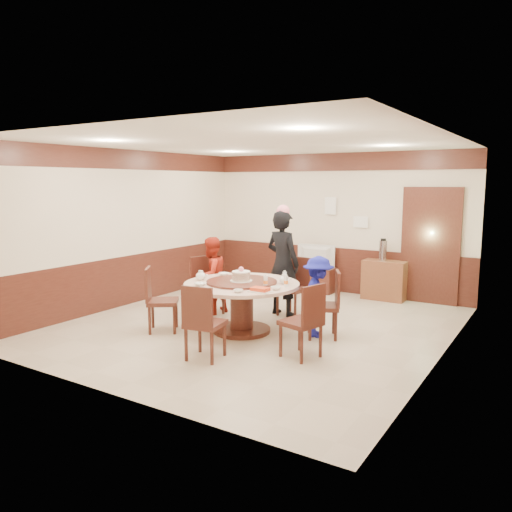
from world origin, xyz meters
The scene contains 30 objects.
room centered at (0.01, 0.01, 1.08)m, with size 6.00×6.04×2.84m.
banquet_table centered at (-0.02, -0.41, 0.53)m, with size 1.71×1.71×0.78m.
chair_0 centered at (1.12, 0.01, 0.30)m, with size 0.60×0.59×0.97m.
chair_1 centered at (0.18, 0.86, 0.30)m, with size 0.50×0.50×0.97m.
chair_2 centered at (-1.11, 0.17, 0.30)m, with size 0.55×0.55×0.97m.
chair_3 centered at (-1.07, -1.01, 0.30)m, with size 0.62×0.62×0.97m.
chair_4 centered at (0.22, -1.63, 0.30)m, with size 0.51×0.52×0.97m.
chair_5 centered at (1.24, -0.92, 0.30)m, with size 0.55×0.54×0.97m.
person_standing centered at (0.01, 0.77, 0.88)m, with size 0.64×0.42×1.77m, color black.
person_red centered at (-1.05, 0.19, 0.66)m, with size 0.64×0.50×1.31m, color #B12817.
person_blue centered at (1.03, 0.00, 0.59)m, with size 0.76×0.44×1.18m, color #171B98.
birthday_cake centered at (-0.02, -0.43, 0.86)m, with size 0.33×0.33×0.22m.
teapot_left centered at (-0.67, -0.56, 0.81)m, with size 0.17×0.15×0.13m, color white.
teapot_right centered at (0.55, -0.15, 0.81)m, with size 0.17×0.15×0.13m, color white.
bowl_0 centered at (-0.61, -0.05, 0.77)m, with size 0.16×0.16×0.04m, color white.
bowl_1 centered at (0.30, -0.98, 0.77)m, with size 0.13×0.13×0.04m, color white.
bowl_2 centered at (-0.42, -0.89, 0.77)m, with size 0.16×0.16×0.04m, color white.
bowl_3 centered at (0.65, -0.57, 0.77)m, with size 0.14×0.14×0.04m, color white.
saucer_near centered at (-0.27, -1.06, 0.76)m, with size 0.18×0.18×0.01m, color white.
saucer_far centered at (0.43, 0.09, 0.76)m, with size 0.18×0.18×0.01m, color white.
shrimp_platter centered at (0.54, -0.81, 0.78)m, with size 0.30×0.20×0.06m.
bottle_0 centered at (0.43, -0.48, 0.83)m, with size 0.06×0.06×0.16m, color white.
bottle_1 centered at (0.68, -0.33, 0.83)m, with size 0.06×0.06×0.16m, color white.
bottle_2 centered at (0.51, -0.06, 0.83)m, with size 0.06×0.06×0.16m, color white.
tv_stand centered at (-0.33, 2.75, 0.25)m, with size 0.85×0.45×0.50m, color #461D15.
television centered at (-0.33, 2.75, 0.73)m, with size 0.80×0.10×0.46m, color gray.
side_cabinet centered at (1.12, 2.78, 0.38)m, with size 0.80×0.40×0.75m, color brown.
thermos centered at (1.07, 2.78, 0.94)m, with size 0.15×0.15×0.38m, color silver.
notice_left centered at (-0.10, 2.96, 1.75)m, with size 0.25×0.00×0.35m, color white.
notice_right centered at (0.55, 2.96, 1.45)m, with size 0.30×0.00×0.22m, color white.
Camera 1 is at (3.99, -6.44, 2.22)m, focal length 35.00 mm.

